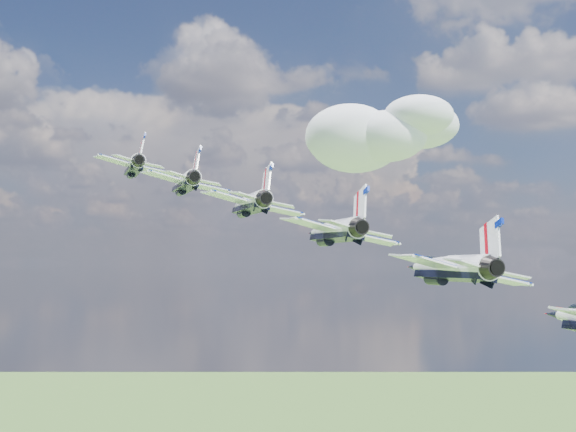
% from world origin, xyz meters
% --- Properties ---
extents(cloud_far, '(54.60, 42.90, 21.45)m').
position_xyz_m(cloud_far, '(10.45, 224.33, 185.75)').
color(cloud_far, white).
extents(jet_0, '(15.05, 17.04, 6.19)m').
position_xyz_m(jet_0, '(-15.85, 21.69, 147.45)').
color(jet_0, white).
extents(jet_1, '(15.05, 17.04, 6.19)m').
position_xyz_m(jet_1, '(-6.74, 12.33, 144.31)').
color(jet_1, silver).
extents(jet_2, '(15.05, 17.04, 6.19)m').
position_xyz_m(jet_2, '(2.37, 2.97, 141.16)').
color(jet_2, white).
extents(jet_3, '(15.05, 17.04, 6.19)m').
position_xyz_m(jet_3, '(11.49, -6.39, 138.02)').
color(jet_3, white).
extents(jet_4, '(15.05, 17.04, 6.19)m').
position_xyz_m(jet_4, '(20.60, -15.74, 134.87)').
color(jet_4, white).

